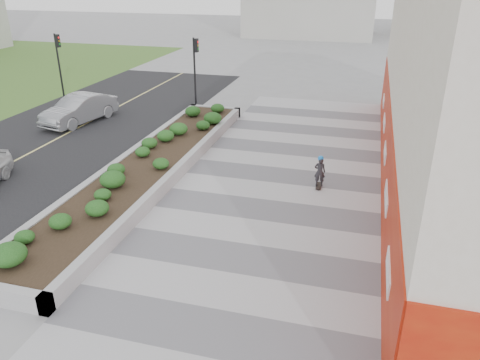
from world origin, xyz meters
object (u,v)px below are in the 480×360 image
object	(u,v)px
skateboarder	(320,171)
car_silver	(79,109)
planter	(150,164)
traffic_signal_near	(195,62)
traffic_signal_far	(59,57)

from	to	relation	value
skateboarder	car_silver	bearing A→B (deg)	157.88
planter	traffic_signal_near	distance (m)	10.90
traffic_signal_far	skateboarder	world-z (taller)	traffic_signal_far
car_silver	traffic_signal_far	bearing A→B (deg)	144.27
traffic_signal_near	traffic_signal_far	world-z (taller)	same
traffic_signal_near	car_silver	xyz separation A→B (m)	(-5.16, -4.94, -1.99)
traffic_signal_far	skateboarder	xyz separation A→B (m)	(18.00, -9.56, -2.08)
skateboarder	traffic_signal_near	bearing A→B (deg)	129.21
car_silver	traffic_signal_near	bearing A→B (deg)	55.73
traffic_signal_far	car_silver	bearing A→B (deg)	-47.69
planter	traffic_signal_near	bearing A→B (deg)	99.35
planter	traffic_signal_near	world-z (taller)	traffic_signal_near
traffic_signal_near	car_silver	size ratio (longest dim) A/B	0.90
traffic_signal_near	planter	bearing A→B (deg)	-80.65
planter	traffic_signal_far	world-z (taller)	traffic_signal_far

